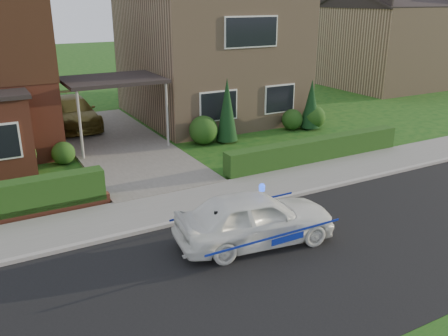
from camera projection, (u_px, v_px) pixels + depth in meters
ground at (263, 271)px, 10.54m from camera, size 120.00×120.00×0.00m
road at (263, 271)px, 10.54m from camera, size 60.00×6.00×0.02m
kerb at (202, 217)px, 13.04m from camera, size 60.00×0.16×0.12m
sidewalk at (186, 204)px, 13.91m from camera, size 60.00×2.00×0.10m
driveway at (117, 144)px, 19.60m from camera, size 3.80×12.00×0.12m
house_right at (208, 42)px, 23.48m from camera, size 7.50×8.06×7.25m
carport_link at (113, 81)px, 18.69m from camera, size 3.80×3.00×2.77m
hedge_right at (315, 162)px, 17.58m from camera, size 7.50×0.55×0.80m
shrub_left_mid at (16, 156)px, 16.19m from camera, size 1.32×1.32×1.32m
shrub_left_near at (63, 153)px, 17.24m from camera, size 0.84×0.84×0.84m
shrub_right_near at (203, 130)px, 19.55m from camera, size 1.20×1.20×1.20m
shrub_right_mid at (292, 120)px, 21.75m from camera, size 0.96×0.96×0.96m
shrub_right_far at (314, 117)px, 21.93m from camera, size 1.08×1.08×1.08m
conifer_a at (227, 112)px, 19.60m from camera, size 0.90×0.90×2.60m
conifer_b at (311, 106)px, 21.65m from camera, size 0.90×0.90×2.20m
neighbour_right at (383, 47)px, 31.92m from camera, size 6.50×7.00×5.20m
police_car at (255, 218)px, 11.55m from camera, size 3.62×4.11×1.51m
driveway_car at (72, 112)px, 21.79m from camera, size 1.92×4.64×1.34m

